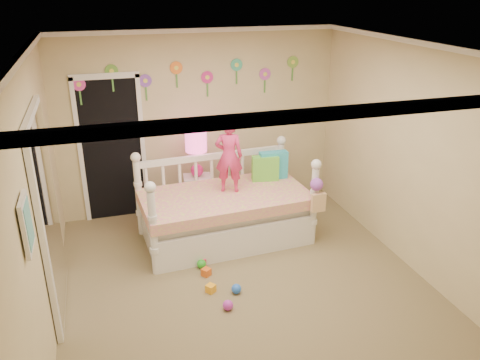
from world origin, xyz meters
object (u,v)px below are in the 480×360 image
object	(u,v)px
child	(229,156)
table_lamp	(196,147)
daybed	(225,198)
nightstand	(198,197)

from	to	relation	value
child	table_lamp	xyz separation A→B (m)	(-0.28, 0.66, -0.07)
daybed	table_lamp	xyz separation A→B (m)	(-0.20, 0.72, 0.48)
nightstand	daybed	bearing A→B (deg)	-66.19
child	nightstand	world-z (taller)	child
child	nightstand	bearing A→B (deg)	-47.39
daybed	child	world-z (taller)	child
nightstand	table_lamp	world-z (taller)	table_lamp
table_lamp	nightstand	bearing A→B (deg)	0.00
daybed	child	size ratio (longest dim) A/B	2.25
daybed	nightstand	size ratio (longest dim) A/B	3.42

